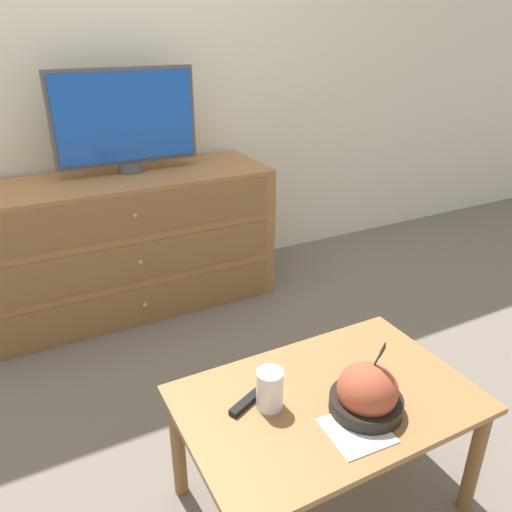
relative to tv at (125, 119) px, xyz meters
The scene contains 9 objects.
ground_plane 1.01m from the tv, 126.35° to the left, with size 12.00×12.00×0.00m, color #70665B.
wall_back 0.42m from the tv, 123.23° to the left, with size 12.00×0.05×2.60m.
dresser 0.63m from the tv, 136.30° to the right, with size 1.50×0.51×0.71m.
tv is the anchor object (origin of this frame).
coffee_table 1.71m from the tv, 85.41° to the right, with size 0.85×0.55×0.42m.
takeout_bowl 1.76m from the tv, 83.59° to the right, with size 0.20×0.20×0.21m.
drink_cup 1.63m from the tv, 91.52° to the right, with size 0.08×0.08×0.12m.
napkin 1.82m from the tv, 86.12° to the right, with size 0.17×0.17×0.00m.
remote_control 1.60m from the tv, 92.97° to the right, with size 0.16×0.09×0.02m.
Camera 1 is at (-0.43, -2.70, 1.39)m, focal length 35.00 mm.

